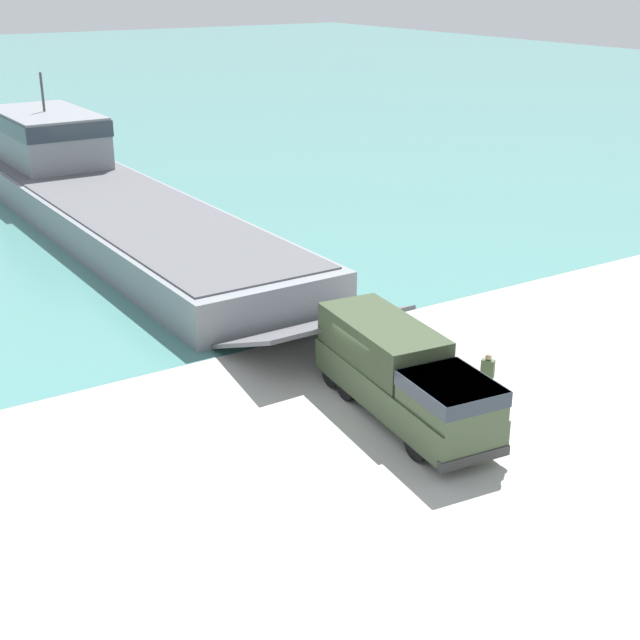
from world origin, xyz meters
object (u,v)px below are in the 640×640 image
object	(u,v)px
mooring_bollard	(405,323)
military_truck	(403,375)
landing_craft	(97,189)
soldier_on_ramp	(487,373)

from	to	relation	value
mooring_bollard	military_truck	bearing A→B (deg)	-128.30
mooring_bollard	landing_craft	bearing A→B (deg)	100.87
military_truck	mooring_bollard	size ratio (longest dim) A/B	10.06
military_truck	soldier_on_ramp	world-z (taller)	military_truck
landing_craft	military_truck	distance (m)	28.77
soldier_on_ramp	military_truck	bearing A→B (deg)	-41.73
landing_craft	military_truck	size ratio (longest dim) A/B	4.71
military_truck	mooring_bollard	bearing A→B (deg)	147.78
landing_craft	mooring_bollard	bearing A→B (deg)	-79.91
soldier_on_ramp	mooring_bollard	distance (m)	6.26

